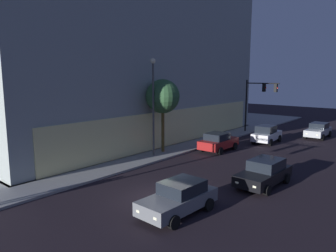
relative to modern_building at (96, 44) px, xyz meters
name	(u,v)px	position (x,y,z in m)	size (l,w,h in m)	color
ground_plane	(162,199)	(-11.00, -19.87, -10.36)	(120.00, 120.00, 0.00)	black
modern_building	(96,44)	(0.00, 0.00, 0.00)	(31.57, 24.16, 20.86)	#4C4C51
traffic_light_far_corner	(258,95)	(11.21, -15.17, -5.88)	(0.38, 4.02, 6.08)	black
street_lamp_sidewalk	(153,95)	(-4.54, -13.29, -5.22)	(0.44, 0.44, 7.95)	#4C4C4C
sidewalk_tree	(163,97)	(-3.03, -13.00, -5.42)	(2.92, 2.92, 6.28)	brown
car_grey	(179,198)	(-11.78, -21.69, -9.55)	(4.33, 2.17, 1.59)	slate
car_black	(264,173)	(-5.22, -23.20, -9.55)	(4.55, 2.17, 1.60)	black
car_red	(218,142)	(0.86, -16.23, -9.53)	(4.20, 2.13, 1.65)	maroon
car_white	(267,134)	(6.96, -18.16, -9.46)	(4.21, 2.11, 1.79)	silver
car_silver	(318,130)	(13.27, -21.37, -9.53)	(4.55, 1.98, 1.61)	#B7BABF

